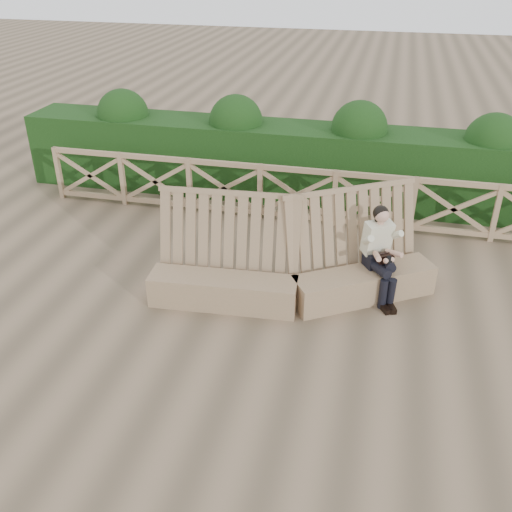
# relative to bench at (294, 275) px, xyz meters

# --- Properties ---
(ground) EXTENTS (60.00, 60.00, 0.00)m
(ground) POSITION_rel_bench_xyz_m (-0.43, -0.82, -0.40)
(ground) COLOR brown
(ground) RESTS_ON ground
(bench) EXTENTS (4.20, 1.98, 1.60)m
(bench) POSITION_rel_bench_xyz_m (0.00, 0.00, 0.00)
(bench) COLOR olive
(bench) RESTS_ON ground
(woman) EXTENTS (0.67, 0.90, 1.44)m
(woman) POSITION_rel_bench_xyz_m (1.22, 0.40, 0.37)
(woman) COLOR black
(woman) RESTS_ON ground
(guardrail) EXTENTS (10.10, 0.09, 1.10)m
(guardrail) POSITION_rel_bench_xyz_m (-0.43, 2.68, 0.15)
(guardrail) COLOR #8D7152
(guardrail) RESTS_ON ground
(hedge) EXTENTS (12.00, 1.20, 1.50)m
(hedge) POSITION_rel_bench_xyz_m (-0.43, 3.88, 0.35)
(hedge) COLOR black
(hedge) RESTS_ON ground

